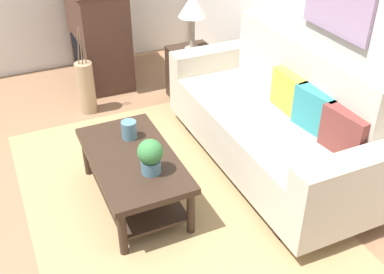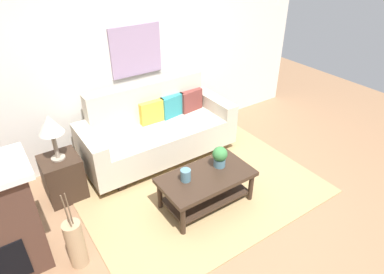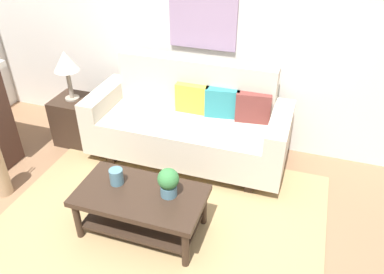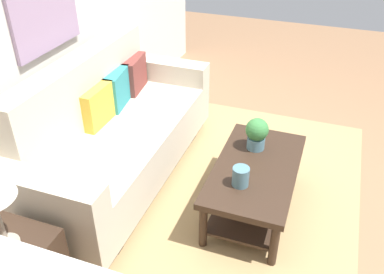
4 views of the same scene
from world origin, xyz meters
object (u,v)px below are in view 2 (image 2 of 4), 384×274
Objects in this scene: couch at (157,131)px; framed_painting at (136,51)px; floor_vase at (76,244)px; throw_pillow_teal at (172,106)px; table_lamp at (50,126)px; throw_pillow_maroon at (191,100)px; potted_plant_tabletop at (220,156)px; coffee_table at (206,183)px; throw_pillow_mustard at (152,112)px; side_table at (63,177)px; tabletop_vase at (186,175)px.

framed_painting reaches higher than couch.
couch reaches higher than floor_vase.
table_lamp is (-1.71, -0.23, 0.31)m from throw_pillow_teal.
potted_plant_tabletop is at bearing -109.41° from throw_pillow_maroon.
coffee_table is 1.49× the size of framed_painting.
throw_pillow_mustard is at bearing -90.00° from framed_painting.
throw_pillow_mustard reaches higher than floor_vase.
side_table is (-1.71, -0.23, -0.40)m from throw_pillow_teal.
couch reaches higher than throw_pillow_maroon.
couch is 8.20× the size of potted_plant_tabletop.
potted_plant_tabletop is at bearing -80.42° from throw_pillow_mustard.
coffee_table is 1.93× the size of table_lamp.
table_lamp is at bearing 146.70° from potted_plant_tabletop.
throw_pillow_maroon is at bearing 53.76° from tabletop_vase.
couch reaches higher than coffee_table.
throw_pillow_maroon is 1.08m from framed_painting.
throw_pillow_teal is at bearing 20.83° from couch.
tabletop_vase is 1.32m from floor_vase.
throw_pillow_mustard is 0.49× the size of framed_painting.
throw_pillow_mustard is 1.37× the size of potted_plant_tabletop.
side_table is at bearing -172.30° from throw_pillow_teal.
throw_pillow_maroon is 1.36m from potted_plant_tabletop.
throw_pillow_mustard is at bearing 9.53° from side_table.
framed_painting is (-0.66, 0.34, 0.78)m from throw_pillow_maroon.
throw_pillow_maroon is 1.59m from tabletop_vase.
coffee_table is 0.35m from potted_plant_tabletop.
throw_pillow_teal is 1.37× the size of potted_plant_tabletop.
throw_pillow_maroon is (0.33, 0.00, 0.00)m from throw_pillow_teal.
throw_pillow_mustard is at bearing 9.53° from table_lamp.
throw_pillow_teal is 1.28m from potted_plant_tabletop.
throw_pillow_maroon reaches higher than side_table.
tabletop_vase is 0.26× the size of side_table.
throw_pillow_maroon is at bearing 30.58° from floor_vase.
potted_plant_tabletop is 1.86m from framed_painting.
couch is 1.13m from framed_painting.
tabletop_vase is 0.27× the size of floor_vase.
couch is 1.21m from coffee_table.
throw_pillow_mustard is at bearing 90.00° from couch.
couch is at bearing 100.62° from potted_plant_tabletop.
floor_vase is (-2.23, -1.32, -0.41)m from throw_pillow_maroon.
table_lamp reaches higher than couch.
floor_vase is 2.58m from framed_painting.
couch is at bearing -90.00° from framed_painting.
throw_pillow_mustard is 0.85m from framed_painting.
throw_pillow_mustard is 1.00× the size of throw_pillow_teal.
table_lamp reaches higher than throw_pillow_maroon.
framed_painting reaches higher than throw_pillow_teal.
potted_plant_tabletop is 0.49× the size of floor_vase.
throw_pillow_maroon is 2.63m from floor_vase.
framed_painting is (-0.00, 0.47, 1.03)m from couch.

